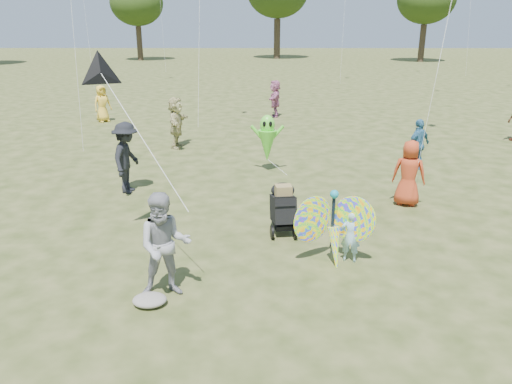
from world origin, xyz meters
TOP-DOWN VIEW (x-y plane):
  - ground at (0.00, 0.00)m, footprint 160.00×160.00m
  - child_girl at (1.59, 0.65)m, footprint 0.42×0.32m
  - adult_man at (-1.67, -0.61)m, footprint 0.98×0.82m
  - grey_bag at (-1.91, -0.94)m, footprint 0.55×0.45m
  - crowd_a at (3.55, 3.76)m, footprint 0.94×0.77m
  - crowd_b at (-3.63, 4.70)m, footprint 0.85×1.30m
  - crowd_c at (4.71, 6.87)m, footprint 0.98×0.85m
  - crowd_d at (-3.12, 9.70)m, footprint 0.65×1.72m
  - crowd_g at (-7.24, 14.56)m, footprint 0.94×0.93m
  - crowd_j at (0.61, 15.86)m, footprint 0.63×1.64m
  - jogging_stroller at (0.38, 2.05)m, footprint 0.57×1.09m
  - butterfly_kite at (1.25, 0.56)m, footprint 1.74×0.75m
  - delta_kite_rig at (-3.02, 1.30)m, footprint 2.22×2.15m
  - alien_kite at (0.10, 6.64)m, footprint 1.12×0.69m

SIDE VIEW (x-z plane):
  - ground at x=0.00m, z-range 0.00..0.00m
  - grey_bag at x=-1.91m, z-range 0.00..0.18m
  - child_girl at x=1.59m, z-range 0.00..1.02m
  - jogging_stroller at x=0.38m, z-range 0.07..1.16m
  - butterfly_kite at x=1.25m, z-range -0.11..1.54m
  - crowd_c at x=4.71m, z-range 0.00..1.58m
  - crowd_g at x=-7.24m, z-range 0.00..1.64m
  - crowd_a at x=3.55m, z-range 0.00..1.64m
  - crowd_j at x=0.61m, z-range 0.00..1.73m
  - adult_man at x=-1.67m, z-range 0.00..1.80m
  - crowd_d at x=-3.12m, z-range 0.00..1.82m
  - crowd_b at x=-3.63m, z-range 0.00..1.90m
  - alien_kite at x=0.10m, z-range 0.10..1.84m
  - delta_kite_rig at x=-3.02m, z-range 2.23..4.66m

